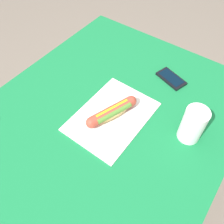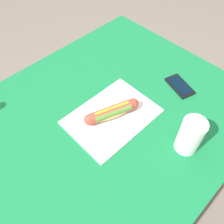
% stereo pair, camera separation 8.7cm
% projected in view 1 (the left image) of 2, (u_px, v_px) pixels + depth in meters
% --- Properties ---
extents(ground_plane, '(6.00, 6.00, 0.00)m').
position_uv_depth(ground_plane, '(102.00, 194.00, 1.44)').
color(ground_plane, '#6B6056').
rests_on(ground_plane, ground).
extents(dining_table, '(1.21, 0.89, 0.73)m').
position_uv_depth(dining_table, '(97.00, 144.00, 0.97)').
color(dining_table, brown).
rests_on(dining_table, ground).
extents(paper_wrapper, '(0.33, 0.24, 0.01)m').
position_uv_depth(paper_wrapper, '(112.00, 116.00, 0.90)').
color(paper_wrapper, silver).
rests_on(paper_wrapper, dining_table).
extents(hot_dog, '(0.21, 0.10, 0.05)m').
position_uv_depth(hot_dog, '(112.00, 112.00, 0.87)').
color(hot_dog, '#DBB26B').
rests_on(hot_dog, paper_wrapper).
extents(cell_phone, '(0.10, 0.14, 0.01)m').
position_uv_depth(cell_phone, '(171.00, 79.00, 1.01)').
color(cell_phone, black).
rests_on(cell_phone, dining_table).
extents(drinking_cup, '(0.08, 0.08, 0.14)m').
position_uv_depth(drinking_cup, '(193.00, 125.00, 0.79)').
color(drinking_cup, white).
rests_on(drinking_cup, dining_table).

